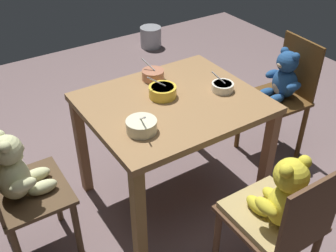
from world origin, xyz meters
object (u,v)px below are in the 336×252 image
object	(u,v)px
teddy_chair_near_right	(283,86)
dining_table	(173,116)
porridge_bowl_cream_near_left	(141,126)
teddy_chair_near_front	(280,209)
porridge_bowl_terracotta_far_center	(153,75)
teddy_chair_near_left	(16,179)
porridge_bowl_white_near_right	(223,87)
metal_pail	(151,37)
porridge_bowl_yellow_center	(163,91)

from	to	relation	value
teddy_chair_near_right	dining_table	bearing A→B (deg)	3.54
porridge_bowl_cream_near_left	teddy_chair_near_front	bearing A→B (deg)	-62.82
teddy_chair_near_front	porridge_bowl_terracotta_far_center	xyz separation A→B (m)	(-0.00, 1.09, 0.20)
dining_table	porridge_bowl_terracotta_far_center	world-z (taller)	porridge_bowl_terracotta_far_center
teddy_chair_near_right	porridge_bowl_cream_near_left	distance (m)	1.23
porridge_bowl_cream_near_left	porridge_bowl_terracotta_far_center	xyz separation A→B (m)	(0.33, 0.44, -0.00)
teddy_chair_near_front	porridge_bowl_cream_near_left	bearing A→B (deg)	27.55
teddy_chair_near_right	teddy_chair_near_left	xyz separation A→B (m)	(-1.81, 0.03, 0.01)
teddy_chair_near_front	porridge_bowl_white_near_right	xyz separation A→B (m)	(0.26, 0.76, 0.19)
porridge_bowl_cream_near_left	metal_pail	size ratio (longest dim) A/B	0.69
dining_table	porridge_bowl_cream_near_left	distance (m)	0.37
porridge_bowl_cream_near_left	dining_table	bearing A→B (deg)	28.90
porridge_bowl_yellow_center	porridge_bowl_white_near_right	bearing A→B (deg)	-21.67
porridge_bowl_white_near_right	porridge_bowl_yellow_center	size ratio (longest dim) A/B	0.78
teddy_chair_near_left	teddy_chair_near_front	bearing A→B (deg)	-41.07
metal_pail	porridge_bowl_terracotta_far_center	bearing A→B (deg)	-120.19
teddy_chair_near_left	teddy_chair_near_front	world-z (taller)	teddy_chair_near_left
dining_table	metal_pail	size ratio (longest dim) A/B	4.07
porridge_bowl_cream_near_left	porridge_bowl_white_near_right	size ratio (longest dim) A/B	1.28
dining_table	teddy_chair_near_right	distance (m)	0.91
teddy_chair_near_left	porridge_bowl_terracotta_far_center	xyz separation A→B (m)	(0.94, 0.25, 0.20)
porridge_bowl_cream_near_left	porridge_bowl_yellow_center	distance (m)	0.36
teddy_chair_near_left	porridge_bowl_cream_near_left	xyz separation A→B (m)	(0.61, -0.19, 0.20)
porridge_bowl_yellow_center	metal_pail	distance (m)	2.47
teddy_chair_near_right	porridge_bowl_white_near_right	bearing A→B (deg)	9.44
porridge_bowl_white_near_right	teddy_chair_near_right	bearing A→B (deg)	5.55
dining_table	teddy_chair_near_left	world-z (taller)	teddy_chair_near_left
porridge_bowl_terracotta_far_center	metal_pail	xyz separation A→B (m)	(1.09, 1.88, -0.65)
porridge_bowl_yellow_center	porridge_bowl_terracotta_far_center	bearing A→B (deg)	73.41
dining_table	porridge_bowl_white_near_right	size ratio (longest dim) A/B	7.52
porridge_bowl_yellow_center	teddy_chair_near_front	bearing A→B (deg)	-85.72
teddy_chair_near_front	porridge_bowl_terracotta_far_center	size ratio (longest dim) A/B	6.30
teddy_chair_near_front	porridge_bowl_cream_near_left	xyz separation A→B (m)	(-0.34, 0.66, 0.20)
porridge_bowl_cream_near_left	porridge_bowl_white_near_right	world-z (taller)	porridge_bowl_cream_near_left
porridge_bowl_white_near_right	metal_pail	bearing A→B (deg)	69.63
porridge_bowl_white_near_right	porridge_bowl_yellow_center	bearing A→B (deg)	158.33
dining_table	porridge_bowl_white_near_right	xyz separation A→B (m)	(0.31, -0.06, 0.13)
metal_pail	teddy_chair_near_right	bearing A→B (deg)	-95.86
dining_table	porridge_bowl_terracotta_far_center	xyz separation A→B (m)	(0.04, 0.27, 0.14)
teddy_chair_near_front	metal_pail	world-z (taller)	teddy_chair_near_front
teddy_chair_near_right	metal_pail	bearing A→B (deg)	-91.97
porridge_bowl_cream_near_left	porridge_bowl_yellow_center	world-z (taller)	same
teddy_chair_near_left	teddy_chair_near_front	xyz separation A→B (m)	(0.95, -0.85, -0.00)
teddy_chair_near_right	porridge_bowl_yellow_center	size ratio (longest dim) A/B	5.21
porridge_bowl_terracotta_far_center	teddy_chair_near_right	bearing A→B (deg)	-17.82
teddy_chair_near_left	porridge_bowl_terracotta_far_center	size ratio (longest dim) A/B	6.58
dining_table	teddy_chair_near_right	size ratio (longest dim) A/B	1.12
porridge_bowl_white_near_right	porridge_bowl_terracotta_far_center	xyz separation A→B (m)	(-0.27, 0.34, 0.01)
teddy_chair_near_right	teddy_chair_near_left	size ratio (longest dim) A/B	0.96
teddy_chair_near_right	teddy_chair_near_left	bearing A→B (deg)	2.90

